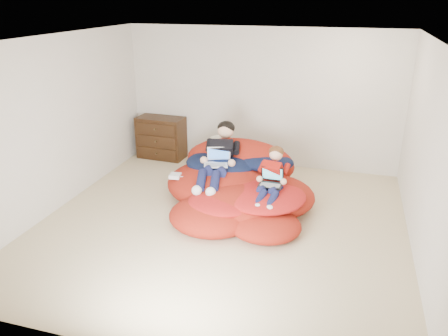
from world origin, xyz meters
TOP-DOWN VIEW (x-y plane):
  - room_shell at (0.00, 0.00)m, footprint 5.10×5.10m
  - dresser at (-1.90, 2.26)m, footprint 0.93×0.54m
  - beanbag_pile at (0.05, 0.71)m, footprint 2.35×2.41m
  - cream_pillow at (-0.50, 1.60)m, footprint 0.48×0.31m
  - older_boy at (-0.30, 0.90)m, footprint 0.45×1.36m
  - younger_boy at (0.60, 0.51)m, footprint 0.35×1.01m
  - laptop_white at (-0.30, 0.78)m, footprint 0.41×0.42m
  - laptop_black at (0.60, 0.44)m, footprint 0.33×0.29m
  - power_adapter at (-0.89, 0.51)m, footprint 0.17×0.17m

SIDE VIEW (x-z plane):
  - room_shell at x=0.00m, z-range -1.17..1.60m
  - beanbag_pile at x=0.05m, z-range -0.19..0.71m
  - dresser at x=-1.90m, z-range 0.00..0.81m
  - power_adapter at x=-0.89m, z-range 0.39..0.45m
  - laptop_black at x=0.60m, z-range 0.44..0.68m
  - younger_boy at x=0.60m, z-range 0.28..0.93m
  - cream_pillow at x=-0.50m, z-range 0.47..0.77m
  - laptop_white at x=-0.30m, z-range 0.52..0.78m
  - older_boy at x=-0.30m, z-range 0.30..1.10m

